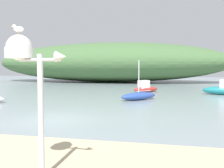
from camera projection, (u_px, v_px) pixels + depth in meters
ground_plane at (51, 120)px, 12.20m from camera, size 120.00×120.00×0.00m
distant_hill at (109, 62)px, 45.16m from camera, size 42.41×14.48×6.99m
mast_structure at (24, 59)px, 5.21m from camera, size 1.33×0.58×3.01m
seagull_on_radar at (18, 29)px, 5.19m from camera, size 0.29×0.14×0.21m
motorboat_west_reach at (224, 89)px, 23.50m from camera, size 3.76×1.93×1.43m
motorboat_mid_channel at (145, 88)px, 26.14m from camera, size 2.85×2.68×1.24m
sailboat_outer_mooring at (139, 96)px, 19.79m from camera, size 3.03×3.06×3.11m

